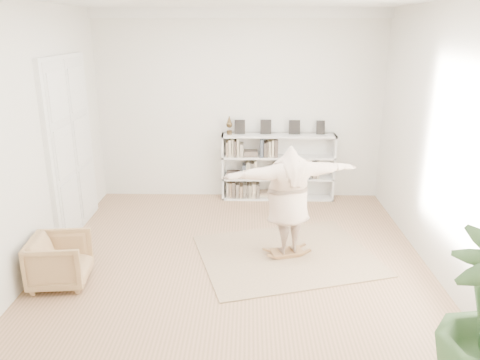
# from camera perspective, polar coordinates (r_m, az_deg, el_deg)

# --- Properties ---
(floor) EXTENTS (6.00, 6.00, 0.00)m
(floor) POSITION_cam_1_polar(r_m,az_deg,el_deg) (6.83, -0.51, -10.38)
(floor) COLOR olive
(floor) RESTS_ON ground
(room_shell) EXTENTS (6.00, 6.00, 6.00)m
(room_shell) POSITION_cam_1_polar(r_m,az_deg,el_deg) (8.94, -0.01, 19.72)
(room_shell) COLOR silver
(room_shell) RESTS_ON floor
(doors) EXTENTS (0.09, 1.78, 2.92)m
(doors) POSITION_cam_1_polar(r_m,az_deg,el_deg) (8.06, -19.88, 3.71)
(doors) COLOR white
(doors) RESTS_ON floor
(bookshelf) EXTENTS (2.20, 0.35, 1.64)m
(bookshelf) POSITION_cam_1_polar(r_m,az_deg,el_deg) (9.21, 4.60, 1.51)
(bookshelf) COLOR silver
(bookshelf) RESTS_ON floor
(armchair) EXTENTS (0.81, 0.79, 0.67)m
(armchair) POSITION_cam_1_polar(r_m,az_deg,el_deg) (6.67, -21.08, -9.16)
(armchair) COLOR tan
(armchair) RESTS_ON floor
(rug) EXTENTS (2.96, 2.62, 0.02)m
(rug) POSITION_cam_1_polar(r_m,az_deg,el_deg) (7.12, 5.70, -9.10)
(rug) COLOR tan
(rug) RESTS_ON floor
(rocker_board) EXTENTS (0.53, 0.40, 0.10)m
(rocker_board) POSITION_cam_1_polar(r_m,az_deg,el_deg) (7.10, 5.71, -8.71)
(rocker_board) COLOR olive
(rocker_board) RESTS_ON rug
(person) EXTENTS (2.05, 1.07, 1.61)m
(person) POSITION_cam_1_polar(r_m,az_deg,el_deg) (6.75, 5.94, -2.17)
(person) COLOR beige
(person) RESTS_ON rocker_board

